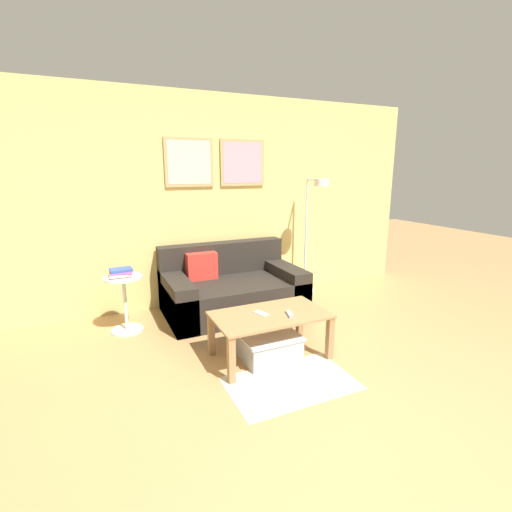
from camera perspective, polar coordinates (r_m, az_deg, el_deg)
ground_plane at (r=2.68m, az=19.78°, el=-26.18°), size 16.00×16.00×0.00m
wall_back at (r=4.72m, az=-5.58°, el=8.56°), size 5.60×0.09×2.55m
area_rug at (r=3.14m, az=5.38°, el=-18.85°), size 1.01×0.64×0.01m
couch at (r=4.45m, az=-3.79°, el=-5.16°), size 1.58×0.96×0.78m
coffee_table at (r=3.36m, az=2.17°, el=-9.98°), size 1.02×0.59×0.41m
storage_bin at (r=3.43m, az=1.94°, el=-13.63°), size 0.51×0.45×0.23m
floor_lamp at (r=4.90m, az=8.77°, el=4.85°), size 0.28×0.55×1.55m
side_table at (r=4.10m, az=-19.54°, el=-6.19°), size 0.39×0.39×0.59m
book_stack at (r=4.03m, az=-20.10°, el=-2.42°), size 0.25×0.21×0.08m
remote_control at (r=3.32m, az=5.24°, el=-8.85°), size 0.08×0.16×0.02m
cell_phone at (r=3.33m, az=0.78°, el=-8.79°), size 0.11×0.15×0.01m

